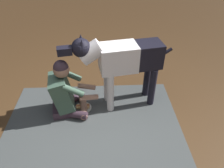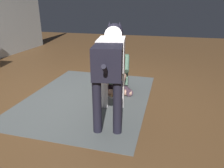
{
  "view_description": "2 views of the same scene",
  "coord_description": "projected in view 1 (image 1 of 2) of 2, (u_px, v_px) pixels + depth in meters",
  "views": [
    {
      "loc": [
        -0.04,
        1.94,
        2.19
      ],
      "look_at": [
        -0.14,
        -0.33,
        0.47
      ],
      "focal_mm": 33.63,
      "sensor_mm": 36.0,
      "label": 1
    },
    {
      "loc": [
        -2.71,
        -1.13,
        1.38
      ],
      "look_at": [
        -0.11,
        -0.43,
        0.35
      ],
      "focal_mm": 34.21,
      "sensor_mm": 36.0,
      "label": 2
    }
  ],
  "objects": [
    {
      "name": "ground_plane",
      "position": [
        103.0,
        126.0,
        2.86
      ],
      "size": [
        14.15,
        14.15,
        0.0
      ],
      "primitive_type": "plane",
      "color": "#50351D"
    },
    {
      "name": "area_rug",
      "position": [
        93.0,
        127.0,
        2.85
      ],
      "size": [
        2.38,
        1.82,
        0.01
      ],
      "primitive_type": "cube",
      "color": "#474C4B",
      "rests_on": "ground"
    },
    {
      "name": "person_sitting_on_floor",
      "position": [
        66.0,
        92.0,
        2.9
      ],
      "size": [
        0.7,
        0.57,
        0.85
      ],
      "color": "#412E3A",
      "rests_on": "ground"
    },
    {
      "name": "large_dog",
      "position": [
        122.0,
        60.0,
        2.79
      ],
      "size": [
        1.52,
        0.45,
        1.14
      ],
      "color": "white",
      "rests_on": "ground"
    },
    {
      "name": "hot_dog_on_plate",
      "position": [
        83.0,
        107.0,
        3.13
      ],
      "size": [
        0.25,
        0.25,
        0.06
      ],
      "color": "silver",
      "rests_on": "ground"
    }
  ]
}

